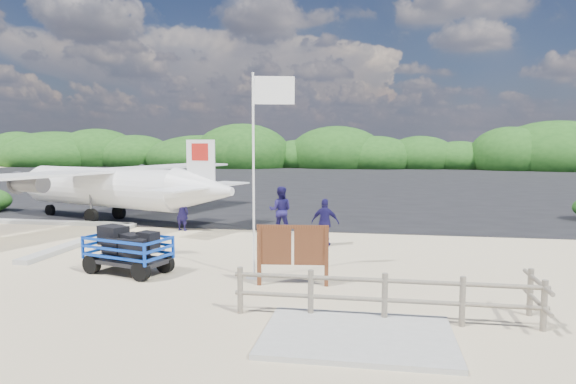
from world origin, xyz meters
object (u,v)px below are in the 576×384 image
Objects in this scene: baggage_cart at (129,273)px; aircraft_large at (514,194)px; crew_b at (280,210)px; flagpole at (254,278)px; signboard at (293,286)px; crew_c at (325,222)px; crew_a at (182,211)px.

baggage_cart is 0.16× the size of aircraft_large.
aircraft_large is at bearing -131.81° from crew_b.
flagpole is 1.28m from signboard.
aircraft_large is at bearing 73.01° from baggage_cart.
flagpole is 3.25× the size of crew_c.
flagpole is 8.06m from crew_a.
crew_a reaches higher than baggage_cart.
crew_b is 21.99m from aircraft_large.
baggage_cart is 0.46× the size of flagpole.
aircraft_large is (13.05, 17.67, -0.94)m from crew_b.
crew_a is at bearing -11.30° from crew_c.
signboard is at bearing 84.09° from aircraft_large.
flagpole reaches higher than signboard.
flagpole reaches higher than crew_c.
crew_a is at bearing 115.53° from baggage_cart.
aircraft_large is at bearing 62.53° from flagpole.
crew_b is at bearing 81.85° from baggage_cart.
flagpole is at bearing 79.74° from crew_c.
flagpole is (3.53, 0.14, 0.00)m from baggage_cart.
aircraft_large reaches higher than signboard.
flagpole is 27.22m from aircraft_large.
flagpole is 2.87× the size of crew_b.
signboard is 27.24m from aircraft_large.
baggage_cart is 29.14m from aircraft_large.
crew_a is at bearing 64.58° from aircraft_large.
signboard is at bearing -27.17° from flagpole.
crew_a is (-5.73, 7.15, 0.80)m from signboard.
flagpole reaches higher than crew_b.
signboard is 1.21× the size of crew_a.
signboard is at bearing 11.07° from baggage_cart.
baggage_cart is 1.31× the size of crew_b.
baggage_cart is at bearing 168.27° from signboard.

